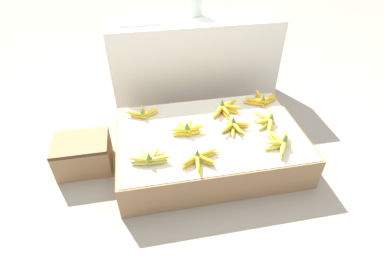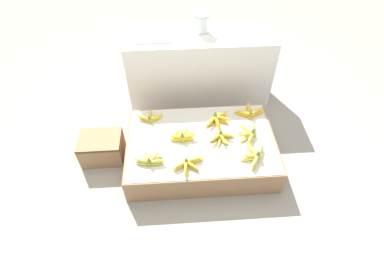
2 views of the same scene
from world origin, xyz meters
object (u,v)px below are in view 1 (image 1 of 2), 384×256
at_px(banana_bunch_front_left, 150,158).
at_px(banana_bunch_back_midright, 225,109).
at_px(banana_bunch_front_right, 280,142).
at_px(banana_bunch_middle_midleft, 187,129).
at_px(banana_bunch_back_left, 143,113).
at_px(banana_bunch_back_right, 261,100).
at_px(foam_tray_white, 140,21).
at_px(wooden_crate, 83,154).
at_px(banana_bunch_front_midleft, 200,159).
at_px(banana_bunch_middle_midright, 234,126).
at_px(banana_bunch_middle_right, 267,120).
at_px(glass_jar, 195,4).

xyz_separation_m(banana_bunch_front_left, banana_bunch_back_midright, (0.55, 0.39, 0.00)).
distance_m(banana_bunch_front_right, banana_bunch_middle_midleft, 0.58).
distance_m(banana_bunch_back_left, banana_bunch_back_midright, 0.57).
height_order(banana_bunch_back_right, foam_tray_white, foam_tray_white).
xyz_separation_m(wooden_crate, banana_bunch_front_left, (0.42, -0.27, 0.15)).
bearing_deg(banana_bunch_back_left, wooden_crate, -156.18).
relative_size(banana_bunch_front_midleft, foam_tray_white, 0.84).
bearing_deg(banana_bunch_middle_midright, banana_bunch_back_midright, 91.29).
bearing_deg(banana_bunch_back_midright, banana_bunch_front_right, -60.02).
height_order(banana_bunch_front_left, banana_bunch_middle_midright, same).
bearing_deg(banana_bunch_middle_midright, wooden_crate, 175.31).
height_order(banana_bunch_front_left, banana_bunch_front_midleft, banana_bunch_front_left).
height_order(banana_bunch_middle_midleft, banana_bunch_back_right, banana_bunch_middle_midleft).
height_order(wooden_crate, banana_bunch_back_right, banana_bunch_back_right).
distance_m(banana_bunch_front_right, banana_bunch_back_right, 0.47).
xyz_separation_m(wooden_crate, banana_bunch_front_midleft, (0.70, -0.33, 0.15)).
relative_size(banana_bunch_middle_right, foam_tray_white, 0.92).
relative_size(glass_jar, foam_tray_white, 0.55).
bearing_deg(wooden_crate, glass_jar, 41.51).
bearing_deg(banana_bunch_front_midleft, banana_bunch_front_right, 5.35).
relative_size(banana_bunch_front_left, banana_bunch_back_left, 0.98).
height_order(banana_bunch_front_midleft, banana_bunch_middle_midright, banana_bunch_middle_midright).
relative_size(banana_bunch_middle_midleft, banana_bunch_middle_midright, 0.98).
bearing_deg(foam_tray_white, banana_bunch_front_midleft, -77.17).
height_order(wooden_crate, banana_bunch_back_left, banana_bunch_back_left).
distance_m(banana_bunch_front_right, glass_jar, 1.23).
distance_m(banana_bunch_back_midright, glass_jar, 0.85).
height_order(glass_jar, foam_tray_white, glass_jar).
distance_m(banana_bunch_middle_midleft, foam_tray_white, 0.90).
relative_size(banana_bunch_front_left, banana_bunch_front_midleft, 0.95).
bearing_deg(banana_bunch_front_midleft, banana_bunch_middle_midright, 42.14).
distance_m(banana_bunch_front_left, banana_bunch_back_right, 0.95).
bearing_deg(banana_bunch_back_left, banana_bunch_middle_right, -16.54).
xyz_separation_m(banana_bunch_back_left, foam_tray_white, (0.06, 0.51, 0.44)).
relative_size(banana_bunch_middle_midright, banana_bunch_back_right, 0.80).
bearing_deg(banana_bunch_front_left, banana_bunch_front_midleft, -11.79).
xyz_separation_m(banana_bunch_front_midleft, banana_bunch_front_right, (0.50, 0.05, 0.01)).
xyz_separation_m(banana_bunch_front_midleft, banana_bunch_middle_right, (0.51, 0.27, 0.00)).
bearing_deg(foam_tray_white, banana_bunch_middle_midright, -56.58).
distance_m(banana_bunch_middle_right, banana_bunch_back_midright, 0.30).
height_order(banana_bunch_middle_right, banana_bunch_back_right, banana_bunch_back_right).
relative_size(banana_bunch_back_left, banana_bunch_back_right, 0.88).
height_order(banana_bunch_front_left, banana_bunch_back_midright, banana_bunch_back_midright).
bearing_deg(banana_bunch_middle_midleft, banana_bunch_back_midright, 30.50).
relative_size(banana_bunch_middle_right, banana_bunch_back_right, 0.99).
distance_m(banana_bunch_middle_midright, foam_tray_white, 1.03).
height_order(wooden_crate, banana_bunch_middle_right, banana_bunch_middle_right).
bearing_deg(banana_bunch_front_right, foam_tray_white, 127.04).
bearing_deg(wooden_crate, banana_bunch_front_left, -32.96).
height_order(banana_bunch_middle_midright, banana_bunch_back_left, banana_bunch_middle_midright).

